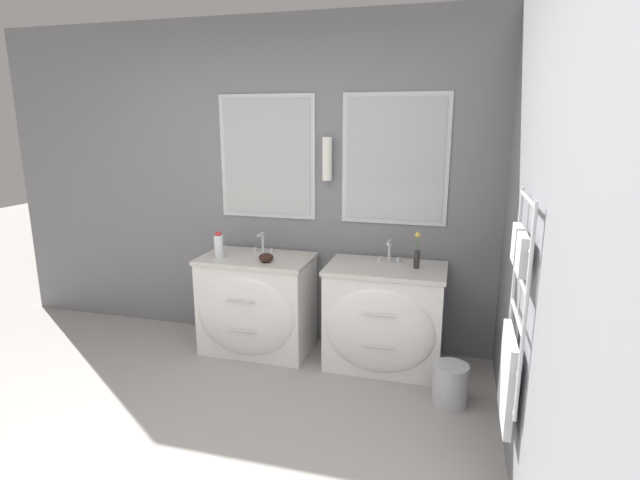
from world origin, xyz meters
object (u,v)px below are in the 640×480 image
object	(u,v)px
vanity_right	(384,317)
vanity_left	(256,304)
amenity_bowl	(266,258)
waste_bin	(450,384)
toiletry_bottle	(219,246)
flower_vase	(417,254)

from	to	relation	value
vanity_right	vanity_left	bearing A→B (deg)	180.00
amenity_bowl	waste_bin	bearing A→B (deg)	-13.46
vanity_right	amenity_bowl	distance (m)	0.99
toiletry_bottle	waste_bin	xyz separation A→B (m)	(1.79, -0.36, -0.72)
toiletry_bottle	waste_bin	distance (m)	1.96
flower_vase	amenity_bowl	bearing A→B (deg)	-172.98
vanity_right	amenity_bowl	size ratio (longest dim) A/B	7.70
vanity_right	flower_vase	xyz separation A→B (m)	(0.21, 0.05, 0.48)
amenity_bowl	vanity_left	bearing A→B (deg)	147.57
toiletry_bottle	flower_vase	xyz separation A→B (m)	(1.51, 0.11, 0.01)
flower_vase	waste_bin	bearing A→B (deg)	-58.81
amenity_bowl	flower_vase	world-z (taller)	flower_vase
toiletry_bottle	amenity_bowl	xyz separation A→B (m)	(0.40, -0.03, -0.06)
vanity_right	amenity_bowl	world-z (taller)	amenity_bowl
vanity_right	amenity_bowl	bearing A→B (deg)	-174.77
amenity_bowl	waste_bin	size ratio (longest dim) A/B	0.40
vanity_left	flower_vase	bearing A→B (deg)	2.54
flower_vase	waste_bin	distance (m)	0.91
vanity_left	waste_bin	world-z (taller)	vanity_left
amenity_bowl	waste_bin	distance (m)	1.57
toiletry_bottle	amenity_bowl	world-z (taller)	toiletry_bottle
flower_vase	waste_bin	world-z (taller)	flower_vase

